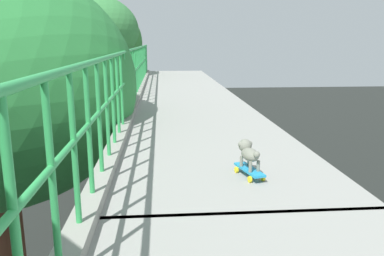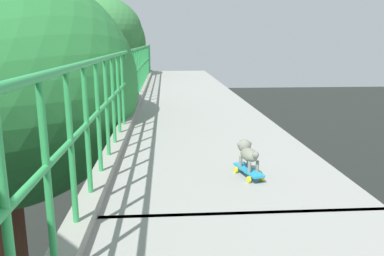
% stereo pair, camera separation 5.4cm
% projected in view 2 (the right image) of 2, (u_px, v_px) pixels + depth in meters
% --- Properties ---
extents(city_bus, '(2.51, 11.06, 3.51)m').
position_uv_depth(city_bus, '(11.00, 131.00, 24.05)').
color(city_bus, white).
rests_on(city_bus, ground).
extents(roadside_tree_far, '(4.17, 4.17, 9.36)m').
position_uv_depth(roadside_tree_far, '(91.00, 34.00, 15.92)').
color(roadside_tree_far, brown).
rests_on(roadside_tree_far, ground).
extents(roadside_tree_farthest, '(4.25, 4.25, 9.40)m').
position_uv_depth(roadside_tree_farthest, '(106.00, 45.00, 20.90)').
color(roadside_tree_farthest, '#523E1F').
rests_on(roadside_tree_farthest, ground).
extents(toy_skateboard, '(0.27, 0.51, 0.09)m').
position_uv_depth(toy_skateboard, '(249.00, 171.00, 4.16)').
color(toy_skateboard, '#208FC5').
rests_on(toy_skateboard, overpass_deck).
extents(small_dog, '(0.22, 0.39, 0.30)m').
position_uv_depth(small_dog, '(248.00, 152.00, 4.15)').
color(small_dog, gray).
rests_on(small_dog, toy_skateboard).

